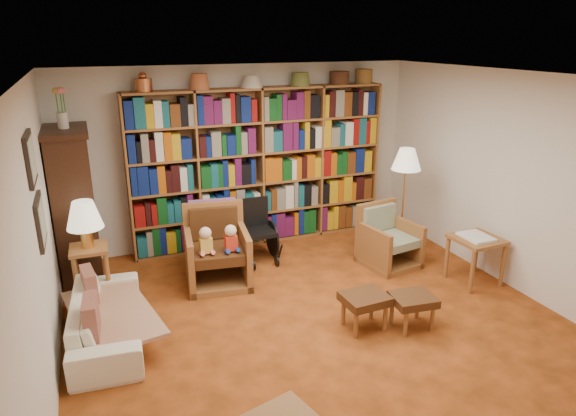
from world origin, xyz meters
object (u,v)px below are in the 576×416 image
sofa (107,318)px  armchair_sage (386,241)px  armchair_leather (215,250)px  side_table_papers (476,245)px  footstool_a (365,301)px  wheelchair (257,232)px  side_table_lamp (91,263)px  footstool_b (413,301)px  floor_lamp (406,164)px

sofa → armchair_sage: size_ratio=2.03×
armchair_leather → armchair_sage: bearing=-8.7°
side_table_papers → footstool_a: side_table_papers is taller
sofa → armchair_sage: bearing=-76.4°
sofa → armchair_leather: size_ratio=1.70×
wheelchair → armchair_sage: bearing=-25.9°
wheelchair → footstool_a: wheelchair is taller
side_table_lamp → footstool_b: size_ratio=1.48×
footstool_a → footstool_b: 0.49m
sofa → footstool_b: (2.91, -0.92, 0.06)m
sofa → armchair_leather: bearing=-51.2°
side_table_lamp → sofa: bearing=-83.0°
sofa → wheelchair: size_ratio=1.95×
armchair_sage → side_table_papers: armchair_sage is taller
side_table_lamp → armchair_sage: size_ratio=0.86×
side_table_lamp → wheelchair: (2.08, 0.48, -0.11)m
sofa → armchair_leather: (1.32, 0.89, 0.15)m
side_table_lamp → footstool_b: 3.48m
armchair_leather → footstool_a: size_ratio=2.04×
sofa → armchair_sage: (3.52, 0.55, 0.07)m
wheelchair → footstool_a: 2.11m
sofa → armchair_leather: 1.59m
sofa → footstool_a: 2.56m
side_table_lamp → floor_lamp: size_ratio=0.46×
armchair_sage → footstool_b: bearing=-112.3°
side_table_lamp → footstool_b: bearing=-30.0°
armchair_leather → floor_lamp: 2.72m
armchair_sage → wheelchair: size_ratio=0.96×
footstool_b → wheelchair: bearing=112.8°
side_table_lamp → floor_lamp: floor_lamp is taller
wheelchair → floor_lamp: floor_lamp is taller
armchair_sage → sofa: bearing=-171.1°
floor_lamp → footstool_a: (-1.43, -1.51, -0.96)m
sofa → footstool_b: size_ratio=3.49×
footstool_b → side_table_papers: bearing=24.5°
armchair_sage → footstool_a: (-1.07, -1.31, 0.01)m
sofa → side_table_papers: 4.22m
armchair_leather → wheelchair: armchair_leather is taller
armchair_leather → footstool_b: size_ratio=2.05×
armchair_leather → footstool_b: 2.42m
side_table_papers → footstool_a: 1.81m
armchair_leather → wheelchair: 0.78m
footstool_a → sofa: bearing=162.8°
armchair_sage → footstool_a: bearing=-129.3°
side_table_papers → footstool_b: bearing=-155.5°
side_table_lamp → footstool_a: 3.00m
sofa → side_table_lamp: bearing=11.7°
wheelchair → footstool_b: 2.41m
sofa → wheelchair: wheelchair is taller
sofa → side_table_papers: side_table_papers is taller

